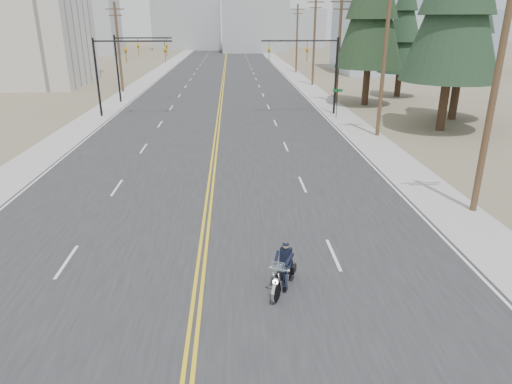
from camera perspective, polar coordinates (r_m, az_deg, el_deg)
name	(u,v)px	position (r m, az deg, el deg)	size (l,w,h in m)	color
ground_plane	(194,325)	(14.09, -7.74, -16.14)	(400.00, 400.00, 0.00)	#776D56
road	(224,73)	(81.69, -4.00, 14.68)	(20.00, 200.00, 0.01)	#303033
sidewalk_left	(157,73)	(82.67, -12.25, 14.35)	(3.00, 200.00, 0.01)	#A5A5A0
sidewalk_right	(290,72)	(82.33, 4.30, 14.72)	(3.00, 200.00, 0.01)	#A5A5A0
traffic_mast_left	(118,62)	(44.58, -16.87, 15.33)	(7.10, 0.26, 7.00)	black
traffic_mast_right	(315,61)	(44.08, 7.39, 15.96)	(7.10, 0.26, 7.00)	black
traffic_mast_far	(132,56)	(52.44, -15.22, 16.09)	(6.10, 0.26, 7.00)	black
street_sign	(337,98)	(42.86, 10.12, 11.46)	(0.90, 0.06, 2.62)	black
utility_pole_a	(495,87)	(22.47, 27.71, 11.53)	(2.20, 0.30, 11.00)	brown
utility_pole_b	(385,56)	(36.14, 15.78, 16.07)	(2.20, 0.30, 11.50)	brown
utility_pole_c	(339,48)	(50.60, 10.32, 17.29)	(2.20, 0.30, 11.00)	brown
utility_pole_d	(314,40)	(65.28, 7.29, 18.35)	(2.20, 0.30, 11.50)	brown
utility_pole_e	(297,37)	(82.07, 5.14, 18.68)	(2.20, 0.30, 11.00)	brown
utility_pole_left	(118,46)	(60.89, -16.81, 17.05)	(2.20, 0.30, 10.50)	brown
glass_building	(412,11)	(86.90, 18.97, 20.65)	(24.00, 16.00, 20.00)	#9EB5CC
haze_bldg_a	(87,10)	(131.38, -20.38, 20.57)	(14.00, 12.00, 22.00)	#B7BCC6
haze_bldg_b	(254,26)	(136.43, -0.19, 20.03)	(18.00, 14.00, 14.00)	#ADB2B7
haze_bldg_c	(384,18)	(127.30, 15.69, 20.18)	(16.00, 12.00, 18.00)	#B7BCC6
haze_bldg_d	(187,5)	(151.90, -8.66, 22.14)	(20.00, 15.00, 26.00)	#ADB2B7
haze_bldg_e	(301,28)	(163.01, 5.69, 19.68)	(14.00, 14.00, 12.00)	#B7BCC6
haze_bldg_f	(50,22)	(150.26, -24.33, 18.77)	(12.00, 12.00, 16.00)	#ADB2B7
motorcyclist	(283,268)	(15.15, 3.40, -9.48)	(0.88, 2.05, 1.60)	black
conifer_mid	(469,6)	(44.89, 25.04, 20.33)	(6.25, 6.25, 16.66)	#382619
conifer_far	(404,25)	(56.86, 18.06, 19.25)	(5.19, 5.19, 13.89)	#382619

